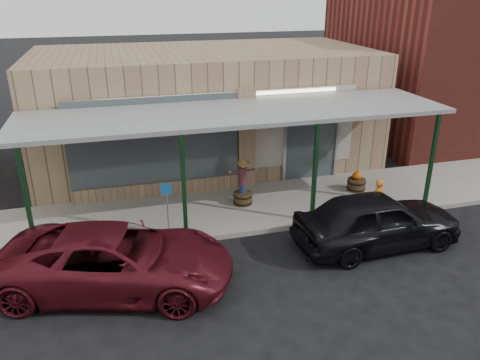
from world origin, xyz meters
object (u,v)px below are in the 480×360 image
object	(u,v)px
parked_sedan	(377,220)
barrel_scarecrow	(243,189)
handicap_sign	(167,201)
barrel_pumpkin	(356,183)
car_maroon	(117,260)

from	to	relation	value
parked_sedan	barrel_scarecrow	bearing A→B (deg)	39.80
handicap_sign	parked_sedan	xyz separation A→B (m)	(5.15, -1.91, -0.31)
barrel_pumpkin	parked_sedan	distance (m)	3.30
handicap_sign	parked_sedan	distance (m)	5.50
barrel_scarecrow	barrel_pumpkin	size ratio (longest dim) A/B	2.15
barrel_pumpkin	parked_sedan	xyz separation A→B (m)	(-1.10, -3.09, 0.35)
barrel_pumpkin	parked_sedan	bearing A→B (deg)	-109.65
handicap_sign	parked_sedan	world-z (taller)	handicap_sign
handicap_sign	car_maroon	size ratio (longest dim) A/B	0.27
handicap_sign	parked_sedan	size ratio (longest dim) A/B	0.32
handicap_sign	car_maroon	xyz separation A→B (m)	(-1.38, -2.01, -0.34)
barrel_scarecrow	handicap_sign	bearing A→B (deg)	-133.14
barrel_scarecrow	handicap_sign	xyz separation A→B (m)	(-2.41, -1.16, 0.41)
barrel_pumpkin	barrel_scarecrow	bearing A→B (deg)	-179.63
handicap_sign	barrel_pumpkin	bearing A→B (deg)	25.71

